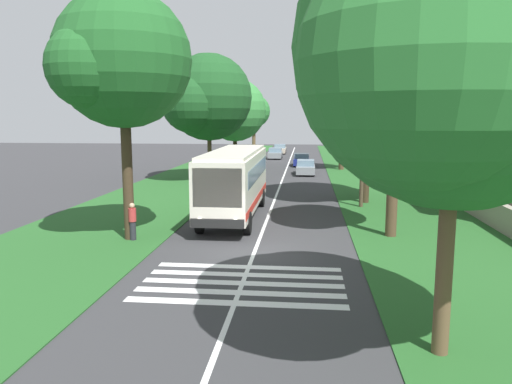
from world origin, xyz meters
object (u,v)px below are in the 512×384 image
(roadside_tree_right_2, at_px, (366,81))
(coach_bus, at_px, (235,179))
(roadside_tree_left_3, at_px, (122,64))
(trailing_car_3, at_px, (280,149))
(roadside_tree_left_0, at_px, (207,100))
(trailing_car_2, at_px, (275,154))
(roadside_tree_left_2, at_px, (253,112))
(roadside_tree_right_0, at_px, (447,55))
(pedestrian, at_px, (133,221))
(trailing_car_0, at_px, (306,168))
(trailing_car_1, at_px, (301,160))
(roadside_tree_right_3, at_px, (394,66))
(roadside_tree_right_1, at_px, (342,108))
(roadside_tree_left_1, at_px, (234,112))
(utility_pole, at_px, (363,145))

(roadside_tree_right_2, bearing_deg, coach_bus, 126.93)
(roadside_tree_left_3, xyz_separation_m, roadside_tree_right_2, (10.93, -11.73, -0.06))
(trailing_car_3, distance_m, roadside_tree_left_0, 32.93)
(coach_bus, distance_m, trailing_car_2, 38.82)
(trailing_car_2, relative_size, roadside_tree_left_2, 0.49)
(roadside_tree_right_0, xyz_separation_m, pedestrian, (9.62, 10.71, -5.96))
(trailing_car_0, distance_m, trailing_car_3, 27.09)
(trailing_car_1, relative_size, trailing_car_2, 1.00)
(roadside_tree_right_3, xyz_separation_m, pedestrian, (-2.06, 11.54, -6.85))
(roadside_tree_left_3, bearing_deg, roadside_tree_right_2, -47.01)
(coach_bus, bearing_deg, roadside_tree_right_1, -16.20)
(pedestrian, bearing_deg, roadside_tree_left_3, 40.37)
(roadside_tree_left_3, bearing_deg, roadside_tree_left_0, 1.43)
(roadside_tree_left_2, distance_m, roadside_tree_right_3, 51.72)
(roadside_tree_right_3, distance_m, pedestrian, 13.58)
(trailing_car_2, bearing_deg, roadside_tree_left_0, 168.99)
(trailing_car_0, bearing_deg, roadside_tree_right_1, -37.37)
(coach_bus, bearing_deg, roadside_tree_left_3, 141.56)
(coach_bus, xyz_separation_m, trailing_car_1, (29.31, -3.36, -1.48))
(trailing_car_0, relative_size, roadside_tree_right_3, 0.41)
(roadside_tree_right_2, bearing_deg, pedestrian, 134.78)
(roadside_tree_left_3, bearing_deg, roadside_tree_left_1, -0.37)
(roadside_tree_left_1, height_order, roadside_tree_right_1, roadside_tree_left_1)
(trailing_car_1, distance_m, roadside_tree_right_0, 45.13)
(roadside_tree_right_0, height_order, roadside_tree_right_1, roadside_tree_right_0)
(roadside_tree_left_0, bearing_deg, coach_bus, -163.40)
(coach_bus, relative_size, roadside_tree_left_1, 1.17)
(utility_pole, bearing_deg, roadside_tree_left_3, 128.33)
(trailing_car_1, distance_m, roadside_tree_left_0, 16.98)
(roadside_tree_right_0, height_order, utility_pole, roadside_tree_right_0)
(coach_bus, bearing_deg, roadside_tree_left_1, 8.47)
(roadside_tree_right_2, bearing_deg, trailing_car_1, 10.08)
(roadside_tree_right_3, bearing_deg, trailing_car_0, 8.96)
(roadside_tree_left_0, distance_m, roadside_tree_left_1, 10.91)
(roadside_tree_left_1, height_order, pedestrian, roadside_tree_left_1)
(roadside_tree_right_0, relative_size, roadside_tree_right_2, 0.90)
(trailing_car_1, xyz_separation_m, roadside_tree_right_3, (-32.88, -4.34, 7.09))
(coach_bus, distance_m, utility_pole, 8.38)
(trailing_car_3, relative_size, roadside_tree_right_3, 0.41)
(roadside_tree_left_1, bearing_deg, coach_bus, -171.53)
(coach_bus, xyz_separation_m, roadside_tree_left_3, (-5.25, 4.17, 5.67))
(utility_pole, xyz_separation_m, pedestrian, (-9.43, 11.12, -2.93))
(trailing_car_2, distance_m, roadside_tree_right_2, 34.74)
(coach_bus, relative_size, roadside_tree_left_3, 1.02)
(trailing_car_2, relative_size, pedestrian, 2.54)
(roadside_tree_left_3, relative_size, roadside_tree_right_0, 1.03)
(trailing_car_1, xyz_separation_m, roadside_tree_right_2, (-23.63, -4.20, 7.09))
(roadside_tree_right_1, height_order, pedestrian, roadside_tree_right_1)
(pedestrian, bearing_deg, trailing_car_0, -16.13)
(roadside_tree_right_1, xyz_separation_m, pedestrian, (-31.30, 11.30, -5.47))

